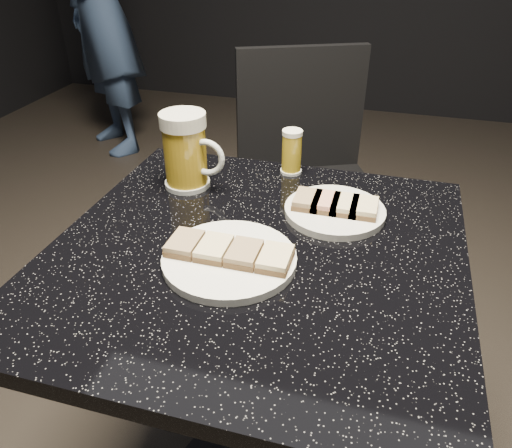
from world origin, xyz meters
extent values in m
cylinder|color=white|center=(-0.03, -0.05, 0.76)|extent=(0.22, 0.22, 0.01)
cylinder|color=white|center=(0.11, 0.15, 0.76)|extent=(0.19, 0.19, 0.01)
imported|color=navy|center=(-1.43, 1.90, 0.81)|extent=(0.70, 0.67, 1.61)
cylinder|color=black|center=(0.00, 0.00, 0.37)|extent=(0.10, 0.10, 0.69)
cube|color=black|center=(0.00, 0.00, 0.73)|extent=(0.70, 0.70, 0.03)
cylinder|color=silver|center=(-0.20, 0.19, 0.76)|extent=(0.10, 0.10, 0.01)
cylinder|color=gold|center=(-0.20, 0.19, 0.82)|extent=(0.09, 0.09, 0.12)
cylinder|color=silver|center=(-0.20, 0.19, 0.89)|extent=(0.09, 0.09, 0.03)
torus|color=white|center=(-0.15, 0.18, 0.82)|extent=(0.08, 0.01, 0.08)
cylinder|color=silver|center=(-0.01, 0.31, 0.75)|extent=(0.05, 0.05, 0.01)
cylinder|color=gold|center=(-0.01, 0.31, 0.80)|extent=(0.04, 0.04, 0.08)
cylinder|color=white|center=(-0.01, 0.31, 0.84)|extent=(0.04, 0.04, 0.01)
cube|color=black|center=(-0.03, 0.75, 0.45)|extent=(0.57, 0.57, 0.04)
cylinder|color=black|center=(-0.12, 0.50, 0.21)|extent=(0.03, 0.03, 0.43)
cylinder|color=black|center=(0.22, 0.66, 0.21)|extent=(0.03, 0.03, 0.43)
cylinder|color=black|center=(-0.27, 0.84, 0.21)|extent=(0.03, 0.03, 0.43)
cylinder|color=black|center=(0.06, 0.99, 0.21)|extent=(0.03, 0.03, 0.43)
cube|color=black|center=(-0.11, 0.93, 0.67)|extent=(0.41, 0.21, 0.43)
cube|color=#4C3521|center=(-0.11, -0.05, 0.77)|extent=(0.05, 0.07, 0.01)
cube|color=#8C7251|center=(-0.11, -0.05, 0.78)|extent=(0.05, 0.07, 0.01)
cube|color=#4C3521|center=(-0.06, -0.05, 0.77)|extent=(0.05, 0.07, 0.01)
cube|color=beige|center=(-0.06, -0.05, 0.78)|extent=(0.05, 0.07, 0.01)
cube|color=#4C3521|center=(-0.01, -0.05, 0.77)|extent=(0.05, 0.07, 0.01)
cube|color=#8C7251|center=(-0.01, -0.05, 0.78)|extent=(0.05, 0.07, 0.01)
cube|color=#4C3521|center=(0.05, -0.05, 0.77)|extent=(0.05, 0.07, 0.01)
cube|color=beige|center=(0.05, -0.05, 0.78)|extent=(0.05, 0.07, 0.01)
cube|color=#4C3521|center=(0.06, 0.15, 0.77)|extent=(0.05, 0.07, 0.01)
cube|color=#8C7251|center=(0.06, 0.15, 0.78)|extent=(0.05, 0.07, 0.01)
cube|color=#4C3521|center=(0.09, 0.15, 0.77)|extent=(0.05, 0.07, 0.01)
cube|color=tan|center=(0.09, 0.15, 0.78)|extent=(0.05, 0.07, 0.01)
cube|color=#4C3521|center=(0.13, 0.15, 0.77)|extent=(0.05, 0.07, 0.01)
cube|color=beige|center=(0.13, 0.15, 0.78)|extent=(0.05, 0.07, 0.01)
cube|color=#4C3521|center=(0.17, 0.15, 0.77)|extent=(0.05, 0.07, 0.01)
cube|color=beige|center=(0.17, 0.15, 0.78)|extent=(0.05, 0.07, 0.01)
camera|label=1|loc=(0.19, -0.68, 1.24)|focal=35.00mm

